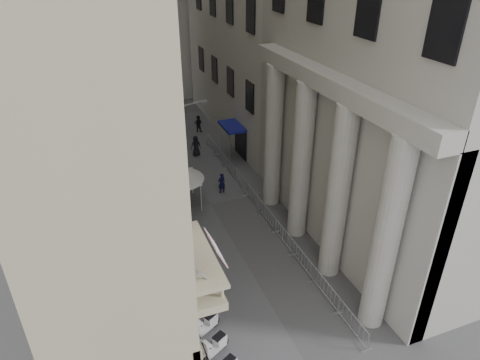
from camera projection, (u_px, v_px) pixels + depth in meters
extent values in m
cylinder|color=silver|center=(164.00, 205.00, 28.97)|extent=(0.06, 0.06, 2.04)
cylinder|color=silver|center=(201.00, 198.00, 29.78)|extent=(0.06, 0.06, 2.04)
cylinder|color=silver|center=(156.00, 187.00, 31.09)|extent=(0.06, 0.06, 2.04)
cylinder|color=silver|center=(191.00, 181.00, 31.90)|extent=(0.06, 0.06, 2.04)
cube|color=silver|center=(177.00, 179.00, 29.92)|extent=(2.79, 2.79, 0.11)
cone|color=silver|center=(177.00, 173.00, 29.69)|extent=(3.72, 3.72, 0.93)
cylinder|color=#999CA1|center=(177.00, 169.00, 27.20)|extent=(0.16, 0.16, 7.97)
cylinder|color=#999CA1|center=(189.00, 105.00, 25.95)|extent=(2.29, 0.91, 0.12)
cube|color=#999CA1|center=(203.00, 102.00, 26.59)|extent=(0.54, 0.37, 0.15)
cube|color=black|center=(157.00, 220.00, 27.76)|extent=(0.35, 0.79, 1.61)
cube|color=#19E54C|center=(158.00, 217.00, 27.73)|extent=(0.13, 0.58, 0.89)
imported|color=black|center=(222.00, 183.00, 32.02)|extent=(0.64, 0.48, 1.61)
imported|color=black|center=(198.00, 124.00, 42.51)|extent=(1.03, 0.97, 1.69)
imported|color=black|center=(196.00, 146.00, 37.61)|extent=(0.91, 0.60, 1.85)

